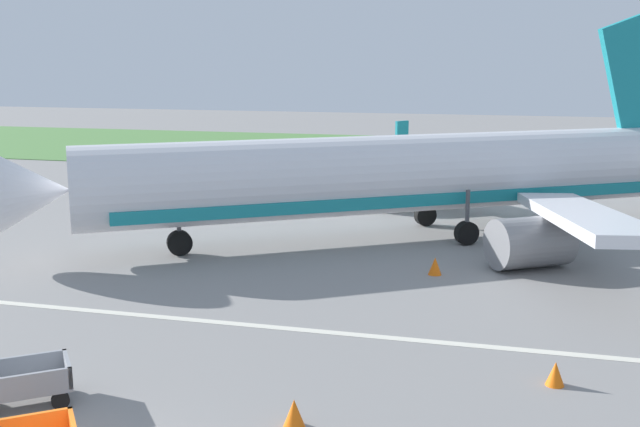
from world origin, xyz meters
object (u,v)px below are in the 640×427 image
(baggage_cart_fourth_in_row, at_px, (17,384))
(traffic_cone_by_carts, at_px, (555,374))
(traffic_cone_near_plane, at_px, (294,413))
(traffic_cone_mid_apron, at_px, (435,266))
(airplane, at_px, (419,175))

(baggage_cart_fourth_in_row, bearing_deg, traffic_cone_by_carts, 19.86)
(traffic_cone_near_plane, relative_size, traffic_cone_mid_apron, 0.96)
(traffic_cone_near_plane, bearing_deg, traffic_cone_by_carts, 33.52)
(traffic_cone_near_plane, height_order, traffic_cone_mid_apron, traffic_cone_mid_apron)
(baggage_cart_fourth_in_row, xyz_separation_m, traffic_cone_mid_apron, (8.73, 14.61, -0.24))
(baggage_cart_fourth_in_row, distance_m, traffic_cone_near_plane, 7.01)
(traffic_cone_near_plane, bearing_deg, airplane, 89.45)
(traffic_cone_by_carts, bearing_deg, traffic_cone_near_plane, -146.48)
(airplane, relative_size, traffic_cone_mid_apron, 46.81)
(traffic_cone_near_plane, bearing_deg, traffic_cone_mid_apron, 82.76)
(airplane, xyz_separation_m, baggage_cart_fourth_in_row, (-7.16, -21.17, -2.45))
(airplane, bearing_deg, traffic_cone_mid_apron, -76.54)
(airplane, xyz_separation_m, traffic_cone_mid_apron, (1.57, -6.56, -2.70))
(baggage_cart_fourth_in_row, relative_size, traffic_cone_by_carts, 4.95)
(airplane, distance_m, traffic_cone_mid_apron, 7.27)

